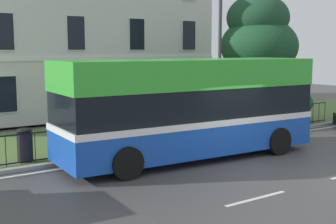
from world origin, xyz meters
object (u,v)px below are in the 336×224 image
(single_decker_bus, at_px, (190,107))
(litter_bin, at_px, (25,145))
(evergreen_tree, at_px, (256,71))
(street_lamp_post, at_px, (220,28))
(georgian_townhouse, at_px, (38,17))

(single_decker_bus, bearing_deg, litter_bin, 158.59)
(litter_bin, bearing_deg, single_decker_bus, -24.38)
(evergreen_tree, xyz_separation_m, litter_bin, (-12.21, -1.96, -1.90))
(single_decker_bus, xyz_separation_m, street_lamp_post, (3.31, 2.34, 2.78))
(georgian_townhouse, height_order, single_decker_bus, georgian_townhouse)
(evergreen_tree, distance_m, litter_bin, 12.51)
(georgian_townhouse, xyz_separation_m, litter_bin, (-4.73, -11.97, -4.82))
(evergreen_tree, relative_size, single_decker_bus, 0.70)
(litter_bin, bearing_deg, street_lamp_post, 0.88)
(street_lamp_post, bearing_deg, evergreen_tree, 24.53)
(evergreen_tree, height_order, litter_bin, evergreen_tree)
(georgian_townhouse, distance_m, litter_bin, 13.75)
(georgian_townhouse, bearing_deg, street_lamp_post, -73.73)
(georgian_townhouse, relative_size, evergreen_tree, 2.74)
(street_lamp_post, xyz_separation_m, litter_bin, (-8.19, -0.13, -3.86))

